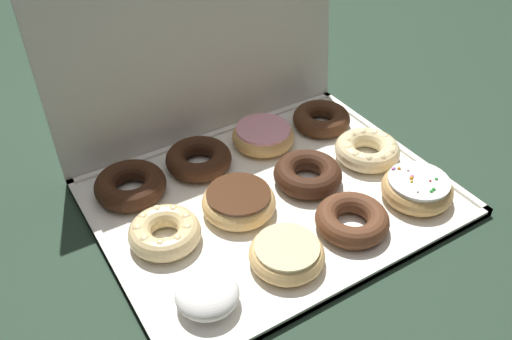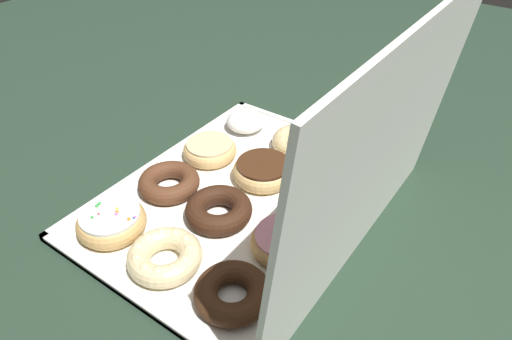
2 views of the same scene
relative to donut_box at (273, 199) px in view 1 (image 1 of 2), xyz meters
name	(u,v)px [view 1 (image 1 of 2)]	position (x,y,z in m)	size (l,w,h in m)	color
ground_plane	(273,201)	(0.00, 0.00, -0.01)	(3.00, 3.00, 0.00)	#233828
donut_box	(273,199)	(0.00, 0.00, 0.00)	(0.57, 0.44, 0.01)	white
box_lid_open	(199,37)	(0.00, 0.24, 0.20)	(0.57, 0.40, 0.01)	white
powdered_filled_donut_0	(207,294)	(-0.19, -0.14, 0.02)	(0.09, 0.09, 0.04)	white
glazed_ring_donut_1	(287,254)	(-0.06, -0.13, 0.02)	(0.11, 0.11, 0.03)	#E5B770
chocolate_cake_ring_donut_2	(352,220)	(0.06, -0.13, 0.02)	(0.12, 0.12, 0.03)	#59331E
sprinkle_donut_3	(417,188)	(0.20, -0.13, 0.03)	(0.12, 0.12, 0.04)	tan
cruller_donut_4	(164,231)	(-0.19, 0.00, 0.02)	(0.11, 0.11, 0.04)	#EACC8C
chocolate_frosted_donut_5	(238,201)	(-0.07, 0.00, 0.02)	(0.12, 0.12, 0.04)	#E5B770
chocolate_cake_ring_donut_6	(307,173)	(0.07, 0.00, 0.02)	(0.12, 0.12, 0.04)	#381E11
cruller_donut_7	(368,150)	(0.20, 0.00, 0.02)	(0.12, 0.12, 0.04)	beige
chocolate_cake_ring_donut_8	(130,185)	(-0.20, 0.13, 0.02)	(0.12, 0.12, 0.04)	#381E11
chocolate_cake_ring_donut_9	(199,159)	(-0.07, 0.14, 0.02)	(0.12, 0.12, 0.04)	#381E11
pink_frosted_donut_10	(263,135)	(0.07, 0.14, 0.02)	(0.12, 0.12, 0.04)	tan
chocolate_cake_ring_donut_11	(321,119)	(0.20, 0.13, 0.02)	(0.11, 0.11, 0.03)	#472816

